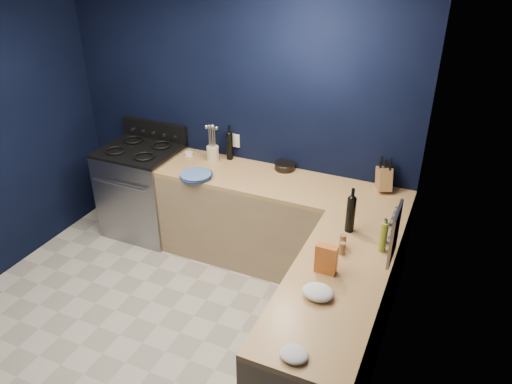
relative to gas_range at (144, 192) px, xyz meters
The scene contains 26 objects.
floor 1.76m from the gas_range, 56.78° to the right, with size 3.50×3.50×0.02m, color beige.
wall_back 1.30m from the gas_range, 20.08° to the left, with size 3.50×0.02×2.60m, color black.
wall_right 3.16m from the gas_range, 27.83° to the right, with size 0.02×3.50×2.60m, color black.
cab_back 1.53m from the gas_range, ahead, with size 2.30×0.63×0.86m, color #9A7E59.
top_back 1.59m from the gas_range, ahead, with size 2.30×0.63×0.04m, color olive.
cab_right 2.62m from the gas_range, 25.64° to the right, with size 0.63×1.67×0.86m, color #9A7E59.
top_right 2.66m from the gas_range, 25.64° to the right, with size 0.63×1.67×0.04m, color olive.
gas_range is the anchor object (origin of this frame).
oven_door 0.32m from the gas_range, 90.00° to the right, with size 0.59×0.02×0.42m, color black.
cooktop 0.48m from the gas_range, ahead, with size 0.76×0.66×0.03m, color black.
backguard 0.65m from the gas_range, 90.00° to the left, with size 0.76×0.06×0.20m, color black.
spice_panel 2.89m from the gas_range, 18.08° to the right, with size 0.02×0.28×0.38m, color gray.
wall_outlet 1.16m from the gas_range, 18.88° to the left, with size 0.09×0.02×0.13m, color white.
plate_stack 0.94m from the gas_range, 15.62° to the right, with size 0.29×0.29×0.04m, color #416FAE.
ramekin 0.68m from the gas_range, 19.75° to the left, with size 0.08×0.08×0.03m, color white.
utensil_crock 0.93m from the gas_range, 12.32° to the left, with size 0.12×0.12×0.15m, color beige.
wine_bottle_back 1.10m from the gas_range, 16.44° to the left, with size 0.07×0.07×0.27m, color black.
lemon_basket 1.57m from the gas_range, 10.07° to the left, with size 0.19×0.19×0.07m, color black.
knife_block 2.47m from the gas_range, ahead, with size 0.11×0.18×0.20m, color olive.
wine_bottle_right 2.43m from the gas_range, 12.80° to the right, with size 0.07×0.07×0.28m, color black.
oil_bottle 2.72m from the gas_range, 14.85° to the right, with size 0.05×0.05×0.23m, color olive.
spice_jar_near 2.48m from the gas_range, 18.12° to the right, with size 0.05×0.05×0.11m, color olive.
spice_jar_far 2.52m from the gas_range, 19.70° to the right, with size 0.05×0.05×0.09m, color olive.
crouton_bag 2.58m from the gas_range, 25.29° to the right, with size 0.14×0.07×0.21m, color red.
towel_front 2.71m from the gas_range, 30.05° to the right, with size 0.20×0.17×0.07m, color white.
towel_end 3.02m from the gas_range, 38.41° to the right, with size 0.16×0.14×0.05m, color white.
Camera 1 is at (1.99, -2.24, 2.95)m, focal length 34.50 mm.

